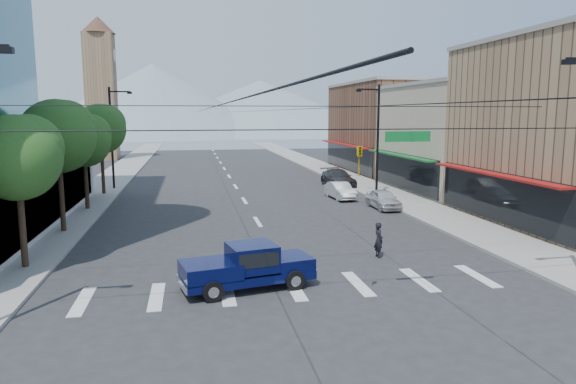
{
  "coord_description": "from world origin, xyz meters",
  "views": [
    {
      "loc": [
        -4.01,
        -17.27,
        6.71
      ],
      "look_at": [
        0.52,
        6.55,
        3.0
      ],
      "focal_mm": 32.0,
      "sensor_mm": 36.0,
      "label": 1
    }
  ],
  "objects_px": {
    "parked_car_near": "(383,199)",
    "pickup_truck": "(247,266)",
    "pedestrian": "(379,240)",
    "parked_car_far": "(338,178)",
    "parked_car_mid": "(340,191)"
  },
  "relations": [
    {
      "from": "parked_car_near",
      "to": "pickup_truck",
      "type": "bearing_deg",
      "value": -127.32
    },
    {
      "from": "pickup_truck",
      "to": "pedestrian",
      "type": "xyz_separation_m",
      "value": [
        6.57,
        3.22,
        -0.07
      ]
    },
    {
      "from": "pickup_truck",
      "to": "pedestrian",
      "type": "distance_m",
      "value": 7.31
    },
    {
      "from": "parked_car_far",
      "to": "parked_car_near",
      "type": "bearing_deg",
      "value": -92.56
    },
    {
      "from": "parked_car_far",
      "to": "pedestrian",
      "type": "bearing_deg",
      "value": -104.25
    },
    {
      "from": "parked_car_near",
      "to": "parked_car_far",
      "type": "relative_size",
      "value": 0.74
    },
    {
      "from": "parked_car_mid",
      "to": "parked_car_far",
      "type": "relative_size",
      "value": 0.74
    },
    {
      "from": "pickup_truck",
      "to": "parked_car_far",
      "type": "relative_size",
      "value": 1.0
    },
    {
      "from": "pedestrian",
      "to": "parked_car_near",
      "type": "bearing_deg",
      "value": -24.35
    },
    {
      "from": "parked_car_near",
      "to": "parked_car_mid",
      "type": "relative_size",
      "value": 1.0
    },
    {
      "from": "pickup_truck",
      "to": "pedestrian",
      "type": "relative_size",
      "value": 3.23
    },
    {
      "from": "pedestrian",
      "to": "parked_car_mid",
      "type": "bearing_deg",
      "value": -12.59
    },
    {
      "from": "pickup_truck",
      "to": "parked_car_mid",
      "type": "height_order",
      "value": "pickup_truck"
    },
    {
      "from": "parked_car_near",
      "to": "parked_car_far",
      "type": "height_order",
      "value": "parked_car_far"
    },
    {
      "from": "pedestrian",
      "to": "parked_car_near",
      "type": "height_order",
      "value": "pedestrian"
    }
  ]
}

